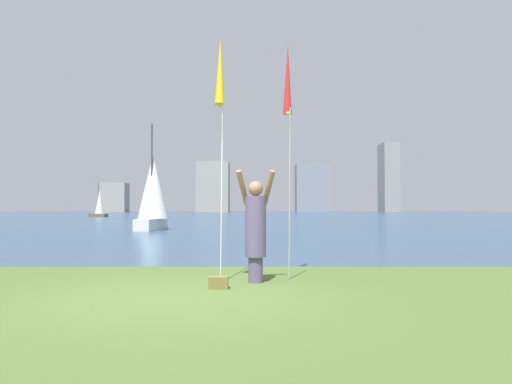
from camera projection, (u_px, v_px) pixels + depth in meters
ground at (246, 218)px, 57.70m from camera, size 120.00×138.00×0.12m
person at (255, 227)px, 8.04m from camera, size 0.68×0.50×1.85m
kite_flag_left at (219, 78)px, 7.88m from camera, size 0.16×0.76×3.96m
kite_flag_right at (287, 85)px, 8.72m from camera, size 0.16×0.84×4.12m
bag at (218, 283)px, 7.42m from camera, size 0.29×0.18×0.18m
sailboat_0 at (152, 192)px, 26.08m from camera, size 1.77×3.26×5.62m
sailboat_2 at (98, 205)px, 58.65m from camera, size 2.26×1.39×4.24m
skyline_tower_0 at (114, 197)px, 110.41m from camera, size 5.41×4.50×6.54m
skyline_tower_1 at (212, 187)px, 109.57m from camera, size 7.02×6.77×11.16m
skyline_tower_2 at (311, 188)px, 110.57m from camera, size 7.29×5.68×10.69m
skyline_tower_3 at (388, 178)px, 110.23m from camera, size 3.43×6.31×15.32m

